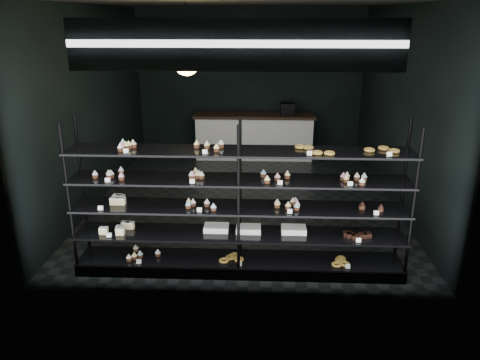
{
  "coord_description": "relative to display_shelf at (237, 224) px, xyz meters",
  "views": [
    {
      "loc": [
        0.26,
        -7.6,
        3.02
      ],
      "look_at": [
        0.0,
        -1.9,
        1.01
      ],
      "focal_mm": 35.0,
      "sensor_mm": 36.0,
      "label": 1
    }
  ],
  "objects": [
    {
      "name": "room",
      "position": [
        0.01,
        2.45,
        0.97
      ],
      "size": [
        5.01,
        6.01,
        3.2
      ],
      "color": "black",
      "rests_on": "ground"
    },
    {
      "name": "display_shelf",
      "position": [
        0.0,
        0.0,
        0.0
      ],
      "size": [
        4.0,
        0.5,
        1.91
      ],
      "color": "black",
      "rests_on": "room"
    },
    {
      "name": "signage",
      "position": [
        0.01,
        -0.48,
        2.12
      ],
      "size": [
        3.3,
        0.05,
        0.5
      ],
      "color": "#0C173E",
      "rests_on": "room"
    },
    {
      "name": "pendant_lamp",
      "position": [
        -0.71,
        1.04,
        1.82
      ],
      "size": [
        0.35,
        0.35,
        0.91
      ],
      "color": "black",
      "rests_on": "room"
    },
    {
      "name": "service_counter",
      "position": [
        0.14,
        4.95,
        -0.13
      ],
      "size": [
        2.63,
        0.65,
        1.23
      ],
      "color": "silver",
      "rests_on": "room"
    }
  ]
}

